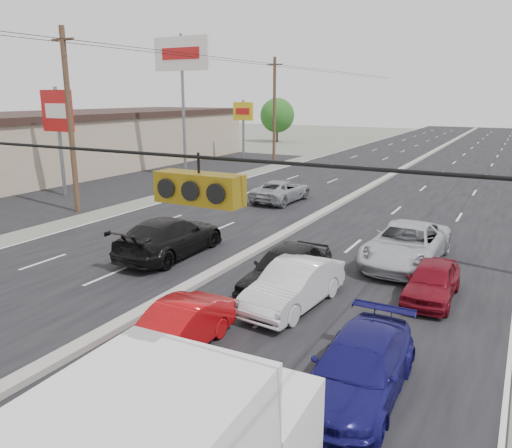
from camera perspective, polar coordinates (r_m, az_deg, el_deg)
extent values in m
cube|color=black|center=(36.42, 12.70, 3.93)|extent=(20.00, 160.00, 0.02)
cube|color=gray|center=(36.40, 12.71, 4.08)|extent=(0.50, 160.00, 0.20)
cube|color=tan|center=(46.49, -22.01, 8.33)|extent=(12.00, 42.00, 4.60)
cube|color=black|center=(40.30, -13.44, 4.88)|extent=(10.00, 42.00, 0.02)
cylinder|color=#422D1E|center=(29.58, -20.46, 10.78)|extent=(0.30, 0.30, 10.00)
cube|color=#422D1E|center=(29.68, -21.23, 19.07)|extent=(1.60, 0.12, 0.12)
cylinder|color=#422D1E|center=(49.75, 2.11, 12.81)|extent=(0.30, 0.30, 10.00)
cube|color=#422D1E|center=(49.81, 2.16, 17.76)|extent=(1.60, 0.12, 0.12)
cube|color=#72590C|center=(5.61, -6.51, 4.06)|extent=(1.05, 0.30, 0.35)
cylinder|color=slate|center=(35.03, -21.47, 8.67)|extent=(0.24, 0.24, 7.00)
cube|color=#B21414|center=(34.92, -21.78, 11.92)|extent=(2.60, 0.25, 2.60)
cylinder|color=slate|center=(40.53, -8.30, 13.00)|extent=(0.24, 0.24, 11.00)
cube|color=silver|center=(40.63, -8.52, 18.71)|extent=(5.00, 0.25, 2.50)
cylinder|color=slate|center=(51.50, -1.46, 10.64)|extent=(0.24, 0.24, 6.00)
cube|color=gold|center=(51.41, -1.47, 12.76)|extent=(2.20, 0.25, 1.80)
cylinder|color=#382619|center=(72.07, 2.42, 10.20)|extent=(0.28, 0.28, 2.16)
sphere|color=#144D16|center=(71.92, 2.45, 12.30)|extent=(4.80, 4.80, 4.80)
cube|color=silver|center=(8.61, -2.42, -23.57)|extent=(2.28, 1.84, 1.66)
imported|color=#A1090D|center=(13.20, -9.15, -11.87)|extent=(1.39, 3.87, 1.27)
imported|color=black|center=(16.86, 3.48, -5.18)|extent=(1.93, 4.66, 1.58)
imported|color=silver|center=(15.69, 4.35, -7.00)|extent=(1.91, 4.48, 1.44)
imported|color=#B4B7BC|center=(20.39, 16.77, -2.29)|extent=(2.75, 5.71, 1.57)
imported|color=#15125B|center=(11.55, 11.68, -15.92)|extent=(1.98, 4.65, 1.34)
imported|color=maroon|center=(17.19, 19.47, -6.20)|extent=(1.48, 3.67, 1.25)
imported|color=black|center=(20.83, -9.77, -1.47)|extent=(2.41, 5.60, 1.61)
imported|color=gray|center=(31.19, 2.93, 3.79)|extent=(2.42, 4.94, 1.35)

